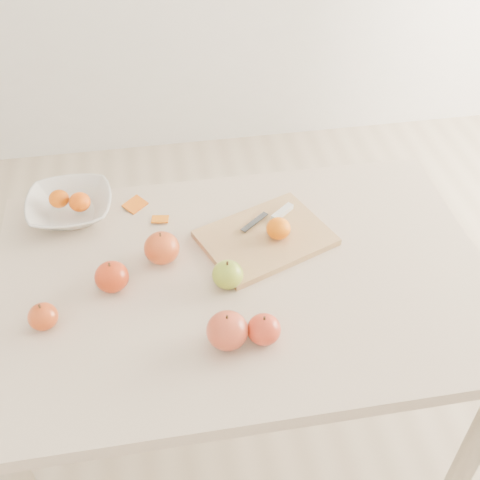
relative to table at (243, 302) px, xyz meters
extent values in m
plane|color=#C6B293|center=(0.00, 0.00, -0.65)|extent=(3.50, 3.50, 0.00)
cube|color=beige|center=(0.00, 0.00, 0.08)|extent=(1.20, 0.80, 0.04)
cylinder|color=#BCAA8E|center=(-0.54, 0.34, -0.30)|extent=(0.06, 0.06, 0.71)
cylinder|color=#BCAA8E|center=(0.54, 0.34, -0.30)|extent=(0.06, 0.06, 0.71)
cylinder|color=#BCAA8E|center=(0.54, -0.34, -0.30)|extent=(0.06, 0.06, 0.71)
cube|color=tan|center=(0.08, 0.11, 0.11)|extent=(0.37, 0.33, 0.02)
ellipsoid|color=orange|center=(0.11, 0.10, 0.14)|extent=(0.06, 0.06, 0.05)
imported|color=silver|center=(-0.42, 0.30, 0.13)|extent=(0.23, 0.23, 0.06)
ellipsoid|color=#D84F07|center=(-0.44, 0.31, 0.15)|extent=(0.05, 0.05, 0.05)
ellipsoid|color=#E64008|center=(-0.39, 0.29, 0.15)|extent=(0.06, 0.06, 0.05)
cube|color=#C6570E|center=(-0.25, 0.31, 0.10)|extent=(0.07, 0.07, 0.01)
cube|color=orange|center=(-0.18, 0.24, 0.10)|extent=(0.05, 0.04, 0.01)
cube|color=white|center=(0.14, 0.19, 0.12)|extent=(0.07, 0.06, 0.01)
cube|color=#383A3F|center=(0.06, 0.16, 0.12)|extent=(0.08, 0.07, 0.00)
ellipsoid|color=#80A11A|center=(-0.04, -0.02, 0.13)|extent=(0.07, 0.07, 0.07)
ellipsoid|color=#9C1407|center=(-0.46, -0.08, 0.13)|extent=(0.07, 0.07, 0.06)
ellipsoid|color=maroon|center=(-0.07, -0.20, 0.14)|extent=(0.09, 0.09, 0.08)
ellipsoid|color=#A31C1A|center=(-0.19, 0.09, 0.14)|extent=(0.09, 0.09, 0.08)
ellipsoid|color=#A51E1D|center=(0.01, -0.20, 0.13)|extent=(0.07, 0.07, 0.07)
ellipsoid|color=#940D03|center=(-0.31, 0.01, 0.13)|extent=(0.08, 0.08, 0.07)
camera|label=1|loc=(-0.18, -1.00, 1.14)|focal=45.00mm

